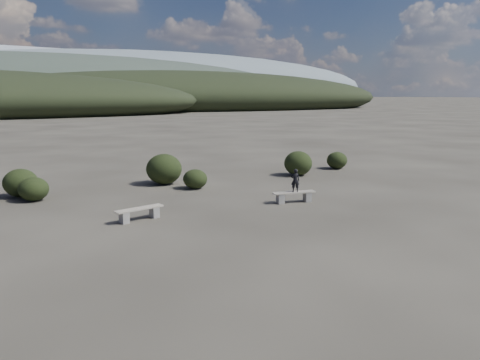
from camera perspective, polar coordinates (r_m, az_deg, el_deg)
ground at (r=13.07m, az=6.03°, el=-7.31°), size 1200.00×1200.00×0.00m
bench_left at (r=15.28m, az=-12.15°, el=-3.92°), size 1.64×0.75×0.40m
bench_right at (r=17.47m, az=6.60°, el=-1.95°), size 1.66×0.57×0.41m
seated_person at (r=17.37m, az=6.75°, el=-0.04°), size 0.37×0.32×0.86m
shrub_a at (r=19.24m, az=-23.86°, el=-1.02°), size 1.11×1.11×0.90m
shrub_b at (r=21.16m, az=-9.25°, el=1.33°), size 1.59×1.59×1.36m
shrub_c at (r=20.00m, az=-5.48°, el=0.13°), size 1.04×1.04×0.83m
shrub_d at (r=23.33m, az=7.10°, el=2.04°), size 1.38×1.38×1.21m
shrub_e at (r=25.80m, az=11.74°, el=2.37°), size 1.10×1.10×0.92m
shrub_f at (r=20.21m, az=-25.18°, el=-0.32°), size 1.31×1.31×1.11m
mountain_ridges at (r=349.76m, az=-25.76°, el=10.50°), size 500.00×400.00×56.00m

